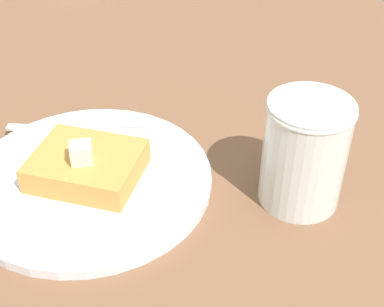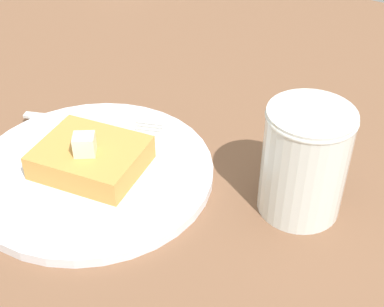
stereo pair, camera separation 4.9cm
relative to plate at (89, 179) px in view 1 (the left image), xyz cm
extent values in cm
cube|color=brown|center=(-1.79, -1.16, -1.71)|extent=(125.59, 125.59, 2.28)
cylinder|color=white|center=(0.00, 0.00, -0.05)|extent=(24.08, 24.08, 1.03)
torus|color=gray|center=(0.00, 0.00, 0.07)|extent=(24.08, 24.08, 0.80)
cube|color=#C88F42|center=(0.00, 0.00, 1.75)|extent=(9.78, 11.27, 2.57)
cube|color=#F5EEC6|center=(-0.91, -0.34, 4.04)|extent=(2.63, 2.68, 2.01)
cube|color=silver|center=(4.79, 8.01, 0.65)|extent=(4.55, 9.62, 0.36)
cube|color=silver|center=(7.17, 2.07, 0.65)|extent=(3.08, 3.42, 0.36)
cube|color=silver|center=(9.05, -0.41, 0.65)|extent=(1.49, 3.09, 0.36)
cube|color=silver|center=(8.54, -0.61, 0.65)|extent=(1.49, 3.09, 0.36)
cube|color=silver|center=(8.03, -0.82, 0.65)|extent=(1.49, 3.09, 0.36)
cube|color=silver|center=(7.52, -1.02, 0.65)|extent=(1.49, 3.09, 0.36)
cylinder|color=#4A1F0C|center=(7.03, -19.05, 3.32)|extent=(6.97, 6.97, 7.78)
cylinder|color=silver|center=(7.03, -19.05, 4.69)|extent=(7.58, 7.58, 10.50)
torus|color=silver|center=(7.03, -19.05, 9.49)|extent=(7.77, 7.77, 0.50)
camera|label=1|loc=(-31.73, -26.43, 33.88)|focal=50.00mm
camera|label=2|loc=(-29.33, -30.72, 33.88)|focal=50.00mm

